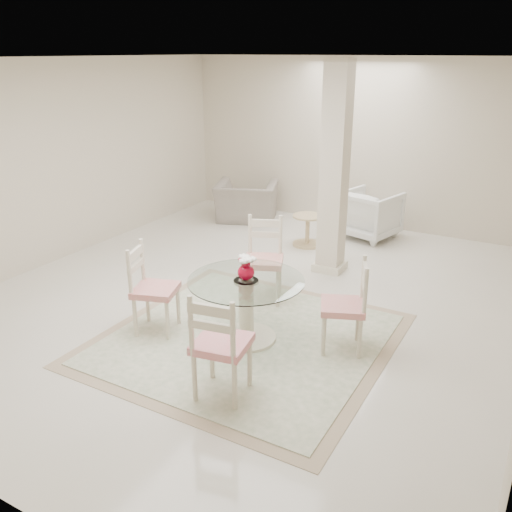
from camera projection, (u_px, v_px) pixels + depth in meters
The scene contains 13 objects.
ground at pixel (249, 298), 6.48m from camera, with size 7.00×7.00×0.00m, color white.
room_shell at pixel (249, 141), 5.82m from camera, with size 6.02×7.02×2.71m.
column at pixel (335, 171), 6.83m from camera, with size 0.30×0.30×2.70m, color beige.
area_rug at pixel (246, 339), 5.54m from camera, with size 2.78×2.78×0.02m.
dining_table at pixel (246, 310), 5.42m from camera, with size 1.15×1.15×0.67m.
red_vase at pixel (246, 268), 5.25m from camera, with size 0.19×0.18×0.26m.
dining_chair_east at pixel (350, 300), 5.17m from camera, with size 0.54×0.54×1.03m.
dining_chair_north at pixel (264, 253), 6.27m from camera, with size 0.57×0.57×1.09m.
dining_chair_west at pixel (149, 282), 5.53m from camera, with size 0.53×0.53×1.05m.
dining_chair_south at pixel (218, 339), 4.40m from camera, with size 0.51×0.51×1.09m.
recliner_taupe at pixel (246, 202), 9.33m from camera, with size 1.01×0.89×0.66m, color gray.
armchair_white at pixel (370, 214), 8.47m from camera, with size 0.79×0.82×0.74m, color white.
side_table at pixel (307, 231), 8.15m from camera, with size 0.45×0.45×0.47m.
Camera 1 is at (2.95, -5.09, 2.77)m, focal length 38.00 mm.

